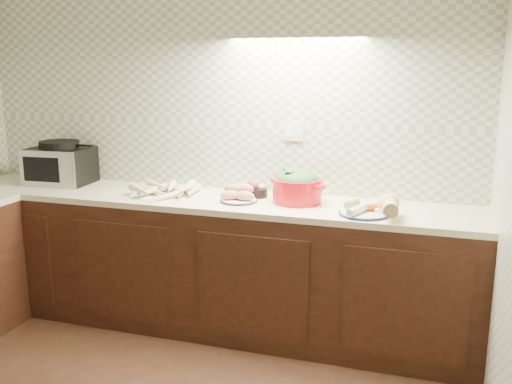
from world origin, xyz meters
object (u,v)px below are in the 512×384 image
(veg_plate, at_px, (376,207))
(onion_bowl, at_px, (256,190))
(parsnip_pile, at_px, (166,191))
(dutch_oven, at_px, (297,186))
(toaster_oven, at_px, (60,164))
(sweet_potato_plate, at_px, (239,195))

(veg_plate, bearing_deg, onion_bowl, 163.43)
(parsnip_pile, bearing_deg, dutch_oven, 5.77)
(dutch_oven, relative_size, veg_plate, 1.17)
(toaster_oven, xyz_separation_m, sweet_potato_plate, (1.43, -0.13, -0.10))
(sweet_potato_plate, bearing_deg, toaster_oven, 174.67)
(onion_bowl, height_order, veg_plate, veg_plate)
(veg_plate, bearing_deg, dutch_oven, 161.88)
(sweet_potato_plate, distance_m, veg_plate, 0.88)
(toaster_oven, height_order, sweet_potato_plate, toaster_oven)
(toaster_oven, bearing_deg, parsnip_pile, -11.58)
(toaster_oven, xyz_separation_m, parsnip_pile, (0.92, -0.13, -0.11))
(parsnip_pile, relative_size, sweet_potato_plate, 1.97)
(sweet_potato_plate, relative_size, dutch_oven, 0.59)
(sweet_potato_plate, height_order, onion_bowl, onion_bowl)
(toaster_oven, xyz_separation_m, dutch_oven, (1.79, -0.05, -0.04))
(veg_plate, bearing_deg, sweet_potato_plate, 174.83)
(onion_bowl, bearing_deg, dutch_oven, -13.87)
(onion_bowl, relative_size, veg_plate, 0.44)
(toaster_oven, bearing_deg, onion_bowl, -2.16)
(sweet_potato_plate, xyz_separation_m, veg_plate, (0.87, -0.08, 0.01))
(sweet_potato_plate, height_order, dutch_oven, dutch_oven)
(dutch_oven, bearing_deg, toaster_oven, -157.74)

